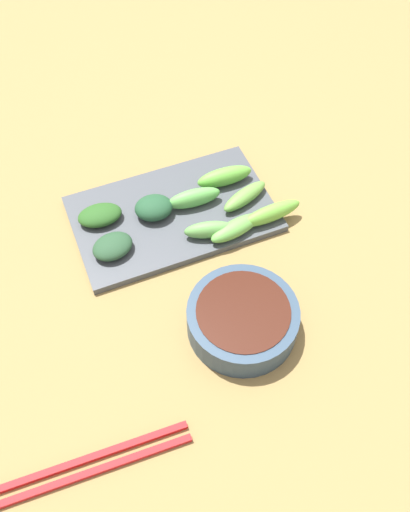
# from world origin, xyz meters

# --- Properties ---
(tabletop) EXTENTS (2.10, 2.10, 0.02)m
(tabletop) POSITION_xyz_m (0.00, 0.00, 0.01)
(tabletop) COLOR olive
(tabletop) RESTS_ON ground
(sauce_bowl) EXTENTS (0.15, 0.15, 0.05)m
(sauce_bowl) POSITION_xyz_m (-0.13, -0.04, 0.04)
(sauce_bowl) COLOR #2F455A
(sauce_bowl) RESTS_ON tabletop
(serving_plate) EXTENTS (0.18, 0.30, 0.01)m
(serving_plate) POSITION_xyz_m (0.08, -0.02, 0.03)
(serving_plate) COLOR #43484F
(serving_plate) RESTS_ON tabletop
(broccoli_leafy_0) EXTENTS (0.06, 0.06, 0.03)m
(broccoli_leafy_0) POSITION_xyz_m (0.09, 0.01, 0.05)
(broccoli_leafy_0) COLOR #214D2E
(broccoli_leafy_0) RESTS_ON serving_plate
(broccoli_stalk_1) EXTENTS (0.05, 0.09, 0.02)m
(broccoli_stalk_1) POSITION_xyz_m (0.06, -0.13, 0.04)
(broccoli_stalk_1) COLOR #679F44
(broccoli_stalk_1) RESTS_ON serving_plate
(broccoli_stalk_2) EXTENTS (0.04, 0.09, 0.02)m
(broccoli_stalk_2) POSITION_xyz_m (0.01, -0.09, 0.04)
(broccoli_stalk_2) COLOR #65B34B
(broccoli_stalk_2) RESTS_ON serving_plate
(broccoli_stalk_3) EXTENTS (0.03, 0.10, 0.03)m
(broccoli_stalk_3) POSITION_xyz_m (0.01, -0.15, 0.05)
(broccoli_stalk_3) COLOR #6CB93E
(broccoli_stalk_3) RESTS_ON serving_plate
(broccoli_leafy_4) EXTENTS (0.05, 0.07, 0.02)m
(broccoli_leafy_4) POSITION_xyz_m (0.11, 0.09, 0.04)
(broccoli_leafy_4) COLOR #285720
(broccoli_leafy_4) RESTS_ON serving_plate
(broccoli_stalk_5) EXTENTS (0.04, 0.08, 0.03)m
(broccoli_stalk_5) POSITION_xyz_m (0.02, -0.05, 0.05)
(broccoli_stalk_5) COLOR #61A74E
(broccoli_stalk_5) RESTS_ON serving_plate
(broccoli_stalk_6) EXTENTS (0.03, 0.09, 0.03)m
(broccoli_stalk_6) POSITION_xyz_m (0.11, -0.11, 0.05)
(broccoli_stalk_6) COLOR #62B33E
(broccoli_stalk_6) RESTS_ON serving_plate
(broccoli_stalk_7) EXTENTS (0.03, 0.08, 0.03)m
(broccoli_stalk_7) POSITION_xyz_m (0.08, -0.05, 0.05)
(broccoli_stalk_7) COLOR #5EB150
(broccoli_stalk_7) RESTS_ON serving_plate
(broccoli_leafy_8) EXTENTS (0.06, 0.07, 0.02)m
(broccoli_leafy_8) POSITION_xyz_m (0.05, 0.09, 0.04)
(broccoli_leafy_8) COLOR #274A2E
(broccoli_leafy_8) RESTS_ON serving_plate
(chopsticks) EXTENTS (0.03, 0.23, 0.01)m
(chopsticks) POSITION_xyz_m (-0.23, 0.19, 0.02)
(chopsticks) COLOR red
(chopsticks) RESTS_ON tabletop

